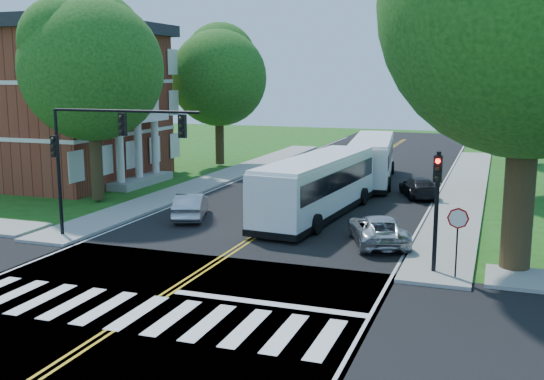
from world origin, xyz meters
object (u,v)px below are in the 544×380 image
at_px(bus_lead, 318,185).
at_px(signal_nw, 101,143).
at_px(hatchback, 191,206).
at_px(dark_sedan, 419,187).
at_px(suv, 378,230).
at_px(bus_follow, 372,159).
at_px(signal_ne, 437,196).

bearing_deg(bus_lead, signal_nw, 52.72).
distance_m(signal_nw, hatchback, 6.68).
relative_size(hatchback, dark_sedan, 0.95).
relative_size(bus_lead, suv, 2.64).
height_order(signal_nw, bus_follow, signal_nw).
bearing_deg(signal_nw, signal_ne, 0.05).
relative_size(suv, dark_sedan, 1.08).
bearing_deg(hatchback, bus_lead, -174.77).
distance_m(signal_ne, bus_follow, 20.83).
bearing_deg(dark_sedan, bus_lead, 39.27).
bearing_deg(signal_nw, bus_lead, 47.74).
xyz_separation_m(hatchback, dark_sedan, (10.22, 9.89, -0.05)).
height_order(bus_follow, dark_sedan, bus_follow).
bearing_deg(signal_ne, bus_follow, 107.16).
bearing_deg(bus_follow, hatchback, 58.41).
distance_m(bus_lead, dark_sedan, 8.40).
bearing_deg(dark_sedan, signal_nw, 32.88).
height_order(signal_ne, bus_follow, signal_ne).
relative_size(signal_nw, bus_lead, 0.59).
height_order(bus_follow, suv, bus_follow).
height_order(signal_ne, hatchback, signal_ne).
relative_size(signal_ne, bus_follow, 0.37).
relative_size(hatchback, suv, 0.88).
bearing_deg(signal_ne, signal_nw, -179.95).
height_order(signal_nw, hatchback, signal_nw).
height_order(signal_ne, bus_lead, signal_ne).
distance_m(hatchback, suv, 10.03).
distance_m(suv, dark_sedan, 11.61).
bearing_deg(signal_ne, suv, 126.77).
xyz_separation_m(signal_nw, dark_sedan, (11.67, 15.26, -3.75)).
bearing_deg(suv, signal_nw, -2.65).
relative_size(signal_nw, dark_sedan, 1.69).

